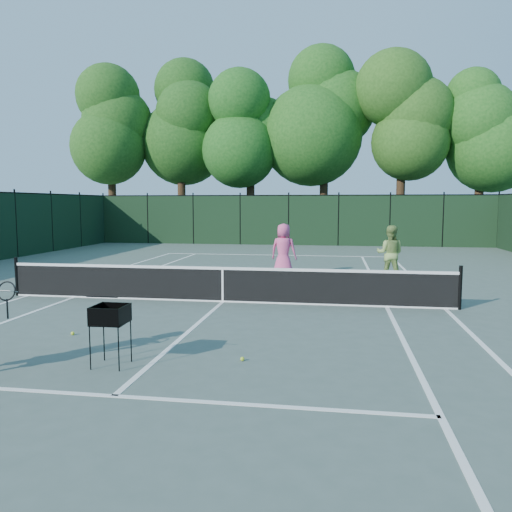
# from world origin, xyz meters

# --- Properties ---
(ground) EXTENTS (90.00, 90.00, 0.00)m
(ground) POSITION_xyz_m (0.00, 0.00, 0.00)
(ground) COLOR #495950
(ground) RESTS_ON ground
(sideline_doubles_left) EXTENTS (0.10, 23.77, 0.01)m
(sideline_doubles_left) POSITION_xyz_m (-5.49, 0.00, 0.00)
(sideline_doubles_left) COLOR white
(sideline_doubles_left) RESTS_ON ground
(sideline_doubles_right) EXTENTS (0.10, 23.77, 0.01)m
(sideline_doubles_right) POSITION_xyz_m (5.49, 0.00, 0.00)
(sideline_doubles_right) COLOR white
(sideline_doubles_right) RESTS_ON ground
(sideline_singles_left) EXTENTS (0.10, 23.77, 0.01)m
(sideline_singles_left) POSITION_xyz_m (-4.12, 0.00, 0.00)
(sideline_singles_left) COLOR white
(sideline_singles_left) RESTS_ON ground
(sideline_singles_right) EXTENTS (0.10, 23.77, 0.01)m
(sideline_singles_right) POSITION_xyz_m (4.12, 0.00, 0.00)
(sideline_singles_right) COLOR white
(sideline_singles_right) RESTS_ON ground
(baseline_far) EXTENTS (10.97, 0.10, 0.01)m
(baseline_far) POSITION_xyz_m (0.00, 11.88, 0.00)
(baseline_far) COLOR white
(baseline_far) RESTS_ON ground
(service_line_near) EXTENTS (8.23, 0.10, 0.01)m
(service_line_near) POSITION_xyz_m (0.00, -6.40, 0.00)
(service_line_near) COLOR white
(service_line_near) RESTS_ON ground
(service_line_far) EXTENTS (8.23, 0.10, 0.01)m
(service_line_far) POSITION_xyz_m (0.00, 6.40, 0.00)
(service_line_far) COLOR white
(service_line_far) RESTS_ON ground
(center_service_line) EXTENTS (0.10, 12.80, 0.01)m
(center_service_line) POSITION_xyz_m (0.00, 0.00, 0.00)
(center_service_line) COLOR white
(center_service_line) RESTS_ON ground
(tennis_net) EXTENTS (11.69, 0.09, 1.06)m
(tennis_net) POSITION_xyz_m (0.00, 0.00, 0.48)
(tennis_net) COLOR black
(tennis_net) RESTS_ON ground
(fence_far) EXTENTS (24.00, 0.05, 3.00)m
(fence_far) POSITION_xyz_m (0.00, 18.00, 1.50)
(fence_far) COLOR black
(fence_far) RESTS_ON ground
(tree_0) EXTENTS (6.40, 6.40, 13.14)m
(tree_0) POSITION_xyz_m (-13.00, 21.50, 8.16)
(tree_0) COLOR black
(tree_0) RESTS_ON ground
(tree_1) EXTENTS (6.80, 6.80, 13.98)m
(tree_1) POSITION_xyz_m (-8.00, 22.00, 8.69)
(tree_1) COLOR black
(tree_1) RESTS_ON ground
(tree_2) EXTENTS (6.00, 6.00, 12.40)m
(tree_2) POSITION_xyz_m (-3.00, 21.80, 7.73)
(tree_2) COLOR black
(tree_2) RESTS_ON ground
(tree_3) EXTENTS (7.00, 7.00, 14.45)m
(tree_3) POSITION_xyz_m (2.00, 22.30, 9.01)
(tree_3) COLOR black
(tree_3) RESTS_ON ground
(tree_4) EXTENTS (6.20, 6.20, 12.97)m
(tree_4) POSITION_xyz_m (7.00, 21.60, 8.14)
(tree_4) COLOR black
(tree_4) RESTS_ON ground
(tree_5) EXTENTS (5.80, 5.80, 12.23)m
(tree_5) POSITION_xyz_m (12.00, 22.10, 7.71)
(tree_5) COLOR black
(tree_5) RESTS_ON ground
(player_pink) EXTENTS (0.99, 0.74, 1.84)m
(player_pink) POSITION_xyz_m (1.07, 4.84, 0.92)
(player_pink) COLOR #D84C86
(player_pink) RESTS_ON ground
(player_green) EXTENTS (1.02, 0.87, 1.82)m
(player_green) POSITION_xyz_m (4.61, 4.29, 0.91)
(player_green) COLOR #83A452
(player_green) RESTS_ON ground
(ball_hopper) EXTENTS (0.53, 0.53, 0.96)m
(ball_hopper) POSITION_xyz_m (-0.58, -5.23, 0.81)
(ball_hopper) COLOR black
(ball_hopper) RESTS_ON ground
(loose_ball_near_cart) EXTENTS (0.07, 0.07, 0.07)m
(loose_ball_near_cart) POSITION_xyz_m (1.40, -4.68, 0.03)
(loose_ball_near_cart) COLOR #B1D12A
(loose_ball_near_cart) RESTS_ON ground
(loose_ball_midcourt) EXTENTS (0.07, 0.07, 0.07)m
(loose_ball_midcourt) POSITION_xyz_m (-2.13, -3.63, 0.03)
(loose_ball_midcourt) COLOR #D5EE30
(loose_ball_midcourt) RESTS_ON ground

